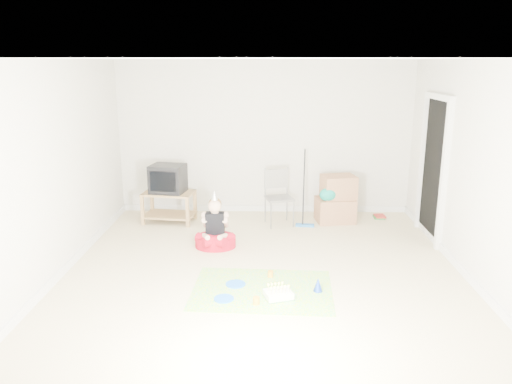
{
  "coord_description": "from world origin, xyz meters",
  "views": [
    {
      "loc": [
        0.04,
        -5.97,
        2.58
      ],
      "look_at": [
        -0.1,
        0.4,
        0.9
      ],
      "focal_mm": 35.0,
      "sensor_mm": 36.0,
      "label": 1
    }
  ],
  "objects_px": {
    "seated_woman": "(215,235)",
    "cardboard_boxes": "(336,200)",
    "folding_chair": "(279,198)",
    "tv_stand": "(169,204)",
    "crt_tv": "(168,179)",
    "birthday_cake": "(278,295)"
  },
  "relations": [
    {
      "from": "tv_stand",
      "to": "birthday_cake",
      "type": "xyz_separation_m",
      "value": [
        1.74,
        -2.71,
        -0.26
      ]
    },
    {
      "from": "tv_stand",
      "to": "seated_woman",
      "type": "distance_m",
      "value": 1.43
    },
    {
      "from": "crt_tv",
      "to": "tv_stand",
      "type": "bearing_deg",
      "value": 10.57
    },
    {
      "from": "cardboard_boxes",
      "to": "seated_woman",
      "type": "bearing_deg",
      "value": -147.11
    },
    {
      "from": "tv_stand",
      "to": "cardboard_boxes",
      "type": "relative_size",
      "value": 1.13
    },
    {
      "from": "tv_stand",
      "to": "crt_tv",
      "type": "relative_size",
      "value": 1.65
    },
    {
      "from": "tv_stand",
      "to": "seated_woman",
      "type": "xyz_separation_m",
      "value": [
        0.87,
        -1.12,
        -0.11
      ]
    },
    {
      "from": "tv_stand",
      "to": "seated_woman",
      "type": "relative_size",
      "value": 1.04
    },
    {
      "from": "cardboard_boxes",
      "to": "crt_tv",
      "type": "bearing_deg",
      "value": -178.23
    },
    {
      "from": "folding_chair",
      "to": "crt_tv",
      "type": "bearing_deg",
      "value": 176.59
    },
    {
      "from": "cardboard_boxes",
      "to": "seated_woman",
      "type": "distance_m",
      "value": 2.23
    },
    {
      "from": "tv_stand",
      "to": "folding_chair",
      "type": "height_order",
      "value": "folding_chair"
    },
    {
      "from": "tv_stand",
      "to": "seated_woman",
      "type": "height_order",
      "value": "seated_woman"
    },
    {
      "from": "tv_stand",
      "to": "crt_tv",
      "type": "bearing_deg",
      "value": 180.0
    },
    {
      "from": "folding_chair",
      "to": "tv_stand",
      "type": "bearing_deg",
      "value": 176.59
    },
    {
      "from": "seated_woman",
      "to": "cardboard_boxes",
      "type": "bearing_deg",
      "value": 32.89
    },
    {
      "from": "seated_woman",
      "to": "folding_chair",
      "type": "bearing_deg",
      "value": 47.49
    },
    {
      "from": "crt_tv",
      "to": "birthday_cake",
      "type": "distance_m",
      "value": 3.3
    },
    {
      "from": "tv_stand",
      "to": "crt_tv",
      "type": "height_order",
      "value": "crt_tv"
    },
    {
      "from": "birthday_cake",
      "to": "cardboard_boxes",
      "type": "bearing_deg",
      "value": 70.31
    },
    {
      "from": "cardboard_boxes",
      "to": "birthday_cake",
      "type": "relative_size",
      "value": 2.18
    },
    {
      "from": "folding_chair",
      "to": "seated_woman",
      "type": "distance_m",
      "value": 1.4
    }
  ]
}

